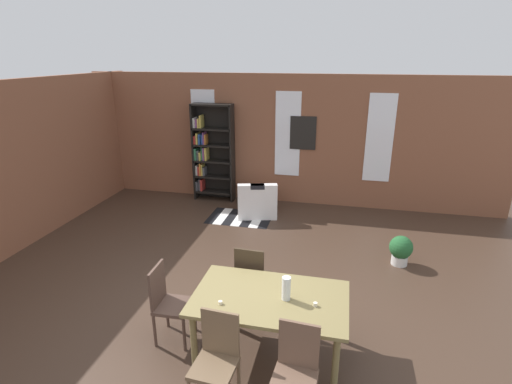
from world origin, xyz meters
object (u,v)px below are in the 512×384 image
object	(u,v)px
armchair_white	(257,202)
dining_chair_far_left	(252,276)
dining_table	(270,303)
dining_chair_near_right	(296,370)
dining_chair_head_left	(168,301)
dining_chair_near_left	(217,357)
potted_plant_by_shelf	(401,249)
bookshelf_tall	(210,153)
vase_on_table	(286,288)

from	to	relation	value
armchair_white	dining_chair_far_left	bearing A→B (deg)	-78.54
dining_table	dining_chair_near_right	xyz separation A→B (m)	(0.38, -0.74, -0.15)
dining_chair_far_left	dining_chair_head_left	bearing A→B (deg)	-138.38
dining_chair_far_left	dining_chair_near_left	bearing A→B (deg)	-89.66
dining_chair_head_left	potted_plant_by_shelf	world-z (taller)	dining_chair_head_left
bookshelf_tall	dining_chair_far_left	bearing A→B (deg)	-64.36
dining_chair_head_left	dining_chair_near_right	bearing A→B (deg)	-24.72
bookshelf_tall	dining_chair_head_left	bearing A→B (deg)	-77.16
dining_chair_near_left	dining_chair_near_right	distance (m)	0.75
vase_on_table	dining_chair_near_left	world-z (taller)	vase_on_table
dining_table	bookshelf_tall	distance (m)	5.24
dining_chair_near_right	bookshelf_tall	distance (m)	6.08
dining_chair_far_left	bookshelf_tall	xyz separation A→B (m)	(-1.90, 3.96, 0.59)
vase_on_table	armchair_white	xyz separation A→B (m)	(-1.22, 3.99, -0.60)
dining_chair_far_left	bookshelf_tall	bearing A→B (deg)	115.64
vase_on_table	dining_chair_far_left	bearing A→B (deg)	127.04
vase_on_table	dining_chair_near_left	size ratio (longest dim) A/B	0.28
bookshelf_tall	potted_plant_by_shelf	size ratio (longest dim) A/B	4.49
vase_on_table	bookshelf_tall	distance (m)	5.31
dining_chair_near_left	armchair_white	world-z (taller)	dining_chair_near_left
dining_chair_head_left	armchair_white	xyz separation A→B (m)	(0.17, 3.99, -0.23)
dining_chair_far_left	potted_plant_by_shelf	size ratio (longest dim) A/B	1.93
dining_table	dining_chair_head_left	world-z (taller)	dining_chair_head_left
dining_chair_near_left	potted_plant_by_shelf	distance (m)	3.78
dining_chair_head_left	armchair_white	size ratio (longest dim) A/B	0.97
dining_chair_far_left	armchair_white	size ratio (longest dim) A/B	0.97
armchair_white	potted_plant_by_shelf	xyz separation A→B (m)	(2.71, -1.56, -0.01)
dining_chair_near_right	dining_chair_head_left	bearing A→B (deg)	155.28
dining_chair_head_left	bookshelf_tall	xyz separation A→B (m)	(-1.07, 4.70, 0.59)
vase_on_table	armchair_white	size ratio (longest dim) A/B	0.27
dining_table	dining_chair_head_left	bearing A→B (deg)	-179.89
vase_on_table	dining_chair_near_right	world-z (taller)	vase_on_table
vase_on_table	bookshelf_tall	size ratio (longest dim) A/B	0.12
vase_on_table	dining_chair_head_left	world-z (taller)	vase_on_table
dining_chair_near_right	vase_on_table	bearing A→B (deg)	105.77
dining_chair_near_left	dining_chair_near_right	size ratio (longest dim) A/B	1.00
vase_on_table	dining_chair_near_left	bearing A→B (deg)	-126.60
dining_chair_near_left	dining_chair_far_left	world-z (taller)	same
bookshelf_tall	armchair_white	xyz separation A→B (m)	(1.24, -0.70, -0.83)
dining_table	dining_chair_near_right	bearing A→B (deg)	-62.53
dining_table	dining_chair_far_left	distance (m)	0.84
dining_chair_near_right	potted_plant_by_shelf	bearing A→B (deg)	67.85
dining_chair_near_left	bookshelf_tall	distance (m)	5.79
vase_on_table	bookshelf_tall	world-z (taller)	bookshelf_tall
dining_chair_far_left	armchair_white	distance (m)	3.33
vase_on_table	dining_chair_head_left	xyz separation A→B (m)	(-1.39, -0.00, -0.37)
bookshelf_tall	armchair_white	world-z (taller)	bookshelf_tall
dining_chair_head_left	armchair_white	distance (m)	4.00
dining_table	potted_plant_by_shelf	world-z (taller)	dining_table
dining_chair_head_left	dining_chair_near_right	world-z (taller)	same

